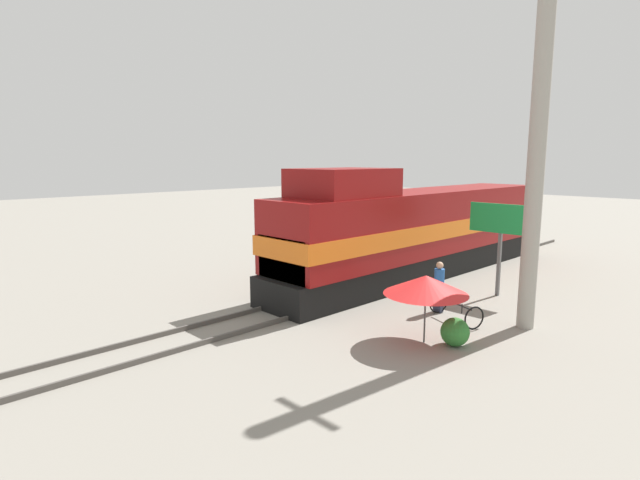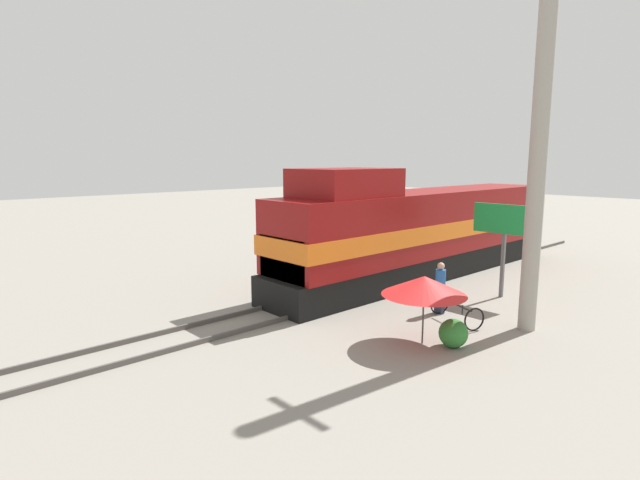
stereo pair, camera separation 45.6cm
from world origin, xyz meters
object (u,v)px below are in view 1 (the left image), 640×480
at_px(billboard_sign, 501,225).
at_px(person_bystander, 439,285).
at_px(vendor_umbrella, 426,285).
at_px(bicycle, 455,310).
at_px(locomotive, 414,231).
at_px(utility_pole, 537,143).

xyz_separation_m(billboard_sign, person_bystander, (-0.44, -3.41, -1.78)).
height_order(vendor_umbrella, bicycle, vendor_umbrella).
height_order(locomotive, billboard_sign, locomotive).
bearing_deg(vendor_umbrella, billboard_sign, 97.99).
height_order(locomotive, bicycle, locomotive).
distance_m(vendor_umbrella, bicycle, 2.70).
bearing_deg(person_bystander, locomotive, 135.08).
bearing_deg(bicycle, billboard_sign, 28.16).
bearing_deg(bicycle, utility_pole, -39.80).
bearing_deg(person_bystander, utility_pole, 11.97).
distance_m(vendor_umbrella, billboard_sign, 6.33).
relative_size(utility_pole, person_bystander, 6.41).
xyz_separation_m(vendor_umbrella, person_bystander, (-1.31, 2.77, -0.74)).
distance_m(utility_pole, billboard_sign, 4.68).
relative_size(vendor_umbrella, bicycle, 1.20).
height_order(vendor_umbrella, person_bystander, vendor_umbrella).
height_order(person_bystander, bicycle, person_bystander).
height_order(billboard_sign, bicycle, billboard_sign).
relative_size(locomotive, vendor_umbrella, 7.04).
relative_size(locomotive, person_bystander, 9.59).
height_order(utility_pole, bicycle, utility_pole).
bearing_deg(bicycle, vendor_umbrella, -149.49).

